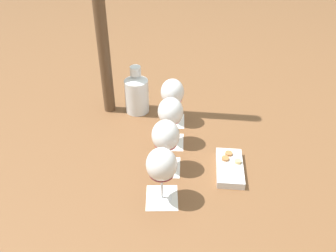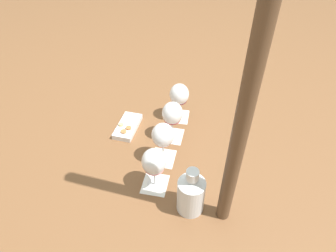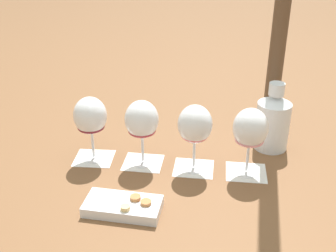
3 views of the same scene
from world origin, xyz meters
name	(u,v)px [view 1 (image 1 of 3)]	position (x,y,z in m)	size (l,w,h in m)	color
ground_plane	(168,155)	(0.00, 0.00, 0.00)	(8.00, 8.00, 0.00)	brown
tasting_card_0	(172,121)	(-0.17, -0.13, 0.00)	(0.14, 0.14, 0.00)	white
tasting_card_1	(170,142)	(-0.06, -0.04, 0.00)	(0.14, 0.14, 0.00)	white
tasting_card_2	(166,167)	(0.05, 0.04, 0.00)	(0.14, 0.14, 0.00)	white
tasting_card_3	(162,198)	(0.17, 0.13, 0.00)	(0.14, 0.14, 0.00)	white
wine_glass_0	(172,93)	(-0.17, -0.13, 0.13)	(0.09, 0.09, 0.19)	white
wine_glass_1	(171,113)	(-0.06, -0.04, 0.13)	(0.09, 0.09, 0.19)	white
wine_glass_2	(166,137)	(0.05, 0.04, 0.13)	(0.09, 0.09, 0.19)	white
wine_glass_3	(162,166)	(0.17, 0.13, 0.13)	(0.09, 0.09, 0.19)	white
ceramic_vase	(137,92)	(-0.13, -0.30, 0.09)	(0.10, 0.10, 0.20)	silver
snack_dish	(230,167)	(-0.08, 0.21, 0.01)	(0.19, 0.18, 0.04)	silver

